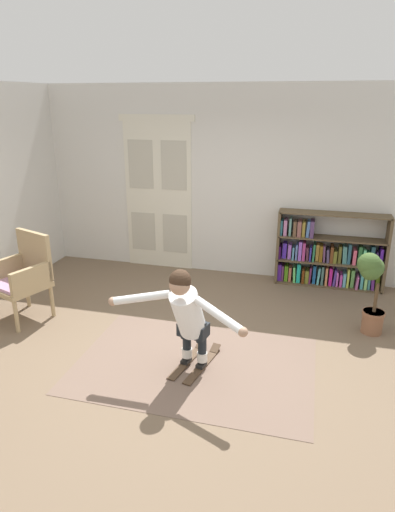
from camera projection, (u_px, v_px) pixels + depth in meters
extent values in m
plane|color=brown|center=(182.00, 353.00, 4.95)|extent=(7.20, 7.20, 0.00)
cube|color=silver|center=(229.00, 183.00, 6.83)|extent=(6.00, 0.10, 2.90)
cube|color=beige|center=(143.00, 196.00, 7.21)|extent=(0.55, 0.04, 2.35)
cube|color=#B5B09F|center=(141.00, 164.00, 7.02)|extent=(0.41, 0.01, 0.76)
cube|color=#B5B09F|center=(144.00, 231.00, 7.39)|extent=(0.41, 0.01, 0.64)
cube|color=beige|center=(175.00, 198.00, 7.08)|extent=(0.55, 0.04, 2.35)
cube|color=#B5B09F|center=(174.00, 166.00, 6.89)|extent=(0.41, 0.01, 0.76)
cube|color=#B5B09F|center=(175.00, 234.00, 7.26)|extent=(0.41, 0.01, 0.64)
cube|color=beige|center=(156.00, 118.00, 6.73)|extent=(1.22, 0.04, 0.10)
cube|color=#725C4E|center=(195.00, 364.00, 4.72)|extent=(2.49, 1.72, 0.01)
cube|color=brown|center=(278.00, 246.00, 6.74)|extent=(0.04, 0.30, 1.12)
cube|color=brown|center=(386.00, 255.00, 6.37)|extent=(0.04, 0.30, 1.12)
cube|color=brown|center=(327.00, 284.00, 6.74)|extent=(1.53, 0.30, 0.02)
cube|color=brown|center=(329.00, 262.00, 6.62)|extent=(1.53, 0.30, 0.02)
cube|color=brown|center=(332.00, 238.00, 6.49)|extent=(1.53, 0.30, 0.02)
cube|color=brown|center=(334.00, 214.00, 6.37)|extent=(1.53, 0.30, 0.02)
cube|color=#622AB9|center=(280.00, 271.00, 6.86)|extent=(0.06, 0.14, 0.26)
cube|color=#5B2C58|center=(283.00, 272.00, 6.86)|extent=(0.03, 0.19, 0.24)
cube|color=#4C8619|center=(286.00, 272.00, 6.85)|extent=(0.05, 0.17, 0.25)
cube|color=#C46952|center=(290.00, 273.00, 6.84)|extent=(0.04, 0.16, 0.22)
cube|color=#65D86D|center=(294.00, 273.00, 6.82)|extent=(0.05, 0.20, 0.24)
cube|color=#1DB9A6|center=(299.00, 272.00, 6.78)|extent=(0.05, 0.14, 0.30)
cube|color=#622E0F|center=(303.00, 275.00, 6.77)|extent=(0.04, 0.17, 0.22)
cube|color=olive|center=(307.00, 275.00, 6.79)|extent=(0.06, 0.21, 0.20)
cube|color=#6C275B|center=(310.00, 275.00, 6.75)|extent=(0.04, 0.14, 0.25)
cube|color=#1D5A9F|center=(314.00, 274.00, 6.75)|extent=(0.04, 0.15, 0.28)
cube|color=#53ACB3|center=(319.00, 275.00, 6.73)|extent=(0.05, 0.19, 0.27)
cube|color=#446C69|center=(322.00, 275.00, 6.70)|extent=(0.03, 0.17, 0.29)
cube|color=#D88556|center=(326.00, 275.00, 6.71)|extent=(0.03, 0.24, 0.28)
cube|color=#C81E93|center=(330.00, 276.00, 6.69)|extent=(0.04, 0.18, 0.27)
cube|color=#4D3699|center=(335.00, 277.00, 6.67)|extent=(0.05, 0.16, 0.25)
cube|color=#CA5CC8|center=(337.00, 278.00, 6.65)|extent=(0.03, 0.17, 0.23)
cube|color=#C447B5|center=(341.00, 279.00, 6.67)|extent=(0.04, 0.19, 0.19)
cube|color=#62AAC9|center=(344.00, 278.00, 6.66)|extent=(0.04, 0.21, 0.21)
cube|color=#BAD052|center=(348.00, 277.00, 6.62)|extent=(0.03, 0.19, 0.29)
cube|color=#61A655|center=(352.00, 278.00, 6.61)|extent=(0.05, 0.16, 0.27)
cube|color=#B75B9D|center=(357.00, 281.00, 6.59)|extent=(0.04, 0.23, 0.19)
cube|color=#52B9BE|center=(361.00, 280.00, 6.60)|extent=(0.04, 0.21, 0.21)
cube|color=#8ED376|center=(365.00, 281.00, 6.58)|extent=(0.04, 0.23, 0.20)
cube|color=teal|center=(369.00, 278.00, 6.56)|extent=(0.03, 0.22, 0.29)
cube|color=#5D297E|center=(372.00, 281.00, 6.54)|extent=(0.05, 0.19, 0.24)
cube|color=#496215|center=(377.00, 280.00, 6.52)|extent=(0.06, 0.16, 0.28)
cube|color=#37104E|center=(280.00, 251.00, 6.75)|extent=(0.03, 0.23, 0.20)
cube|color=#4928B1|center=(285.00, 250.00, 6.74)|extent=(0.07, 0.14, 0.24)
cube|color=#A75FD0|center=(290.00, 251.00, 6.73)|extent=(0.05, 0.16, 0.22)
cube|color=#5190B7|center=(293.00, 252.00, 6.69)|extent=(0.03, 0.19, 0.19)
cube|color=#5D7AB8|center=(297.00, 251.00, 6.70)|extent=(0.03, 0.20, 0.24)
cube|color=#8B54CA|center=(300.00, 250.00, 6.66)|extent=(0.05, 0.21, 0.29)
cube|color=#A2367A|center=(304.00, 250.00, 6.65)|extent=(0.04, 0.22, 0.28)
cube|color=#5D3040|center=(307.00, 253.00, 6.65)|extent=(0.04, 0.14, 0.21)
cube|color=#352B9D|center=(310.00, 253.00, 6.63)|extent=(0.03, 0.17, 0.22)
cube|color=#28734B|center=(314.00, 251.00, 6.63)|extent=(0.03, 0.22, 0.27)
cube|color=#C39040|center=(317.00, 252.00, 6.62)|extent=(0.05, 0.14, 0.26)
cube|color=brown|center=(321.00, 252.00, 6.62)|extent=(0.05, 0.21, 0.24)
cube|color=#583559|center=(324.00, 253.00, 6.57)|extent=(0.04, 0.15, 0.25)
cube|color=#4B3F66|center=(328.00, 255.00, 6.59)|extent=(0.05, 0.22, 0.20)
cube|color=#5E3217|center=(332.00, 253.00, 6.57)|extent=(0.04, 0.23, 0.25)
cube|color=brown|center=(335.00, 255.00, 6.58)|extent=(0.05, 0.24, 0.19)
cube|color=brown|center=(340.00, 254.00, 6.55)|extent=(0.04, 0.18, 0.25)
cube|color=teal|center=(345.00, 254.00, 6.53)|extent=(0.07, 0.18, 0.27)
cube|color=#285A6F|center=(349.00, 253.00, 6.51)|extent=(0.04, 0.18, 0.30)
cube|color=#CE516C|center=(354.00, 256.00, 6.50)|extent=(0.05, 0.21, 0.22)
cube|color=#2C6C39|center=(360.00, 255.00, 6.47)|extent=(0.06, 0.15, 0.27)
cube|color=#61D591|center=(364.00, 256.00, 6.45)|extent=(0.04, 0.19, 0.24)
cube|color=#268F58|center=(368.00, 258.00, 6.45)|extent=(0.03, 0.21, 0.20)
cube|color=#204A57|center=(372.00, 255.00, 6.43)|extent=(0.05, 0.17, 0.29)
cube|color=#2F1D4E|center=(376.00, 258.00, 6.42)|extent=(0.03, 0.15, 0.21)
cube|color=#491C95|center=(380.00, 257.00, 6.39)|extent=(0.04, 0.23, 0.28)
cube|color=teal|center=(282.00, 227.00, 6.62)|extent=(0.03, 0.17, 0.23)
cube|color=#B370A2|center=(286.00, 227.00, 6.61)|extent=(0.05, 0.22, 0.24)
cube|color=#5E958D|center=(291.00, 226.00, 6.61)|extent=(0.03, 0.21, 0.26)
cube|color=brown|center=(295.00, 228.00, 6.57)|extent=(0.05, 0.19, 0.23)
cube|color=brown|center=(300.00, 228.00, 6.55)|extent=(0.06, 0.23, 0.24)
cube|color=olive|center=(304.00, 228.00, 6.56)|extent=(0.04, 0.21, 0.22)
cube|color=#547FC0|center=(308.00, 228.00, 6.54)|extent=(0.05, 0.20, 0.24)
cube|color=#4E3461|center=(312.00, 228.00, 6.50)|extent=(0.05, 0.23, 0.25)
cylinder|color=tan|center=(16.00, 317.00, 5.31)|extent=(0.06, 0.06, 0.42)
cylinder|color=tan|center=(27.00, 292.00, 6.00)|extent=(0.06, 0.06, 0.42)
cylinder|color=tan|center=(52.00, 301.00, 5.72)|extent=(0.06, 0.06, 0.42)
cube|color=tan|center=(20.00, 286.00, 5.57)|extent=(0.77, 0.77, 0.06)
cube|color=#C493B8|center=(19.00, 283.00, 5.56)|extent=(0.69, 0.69, 0.04)
cube|color=tan|center=(35.00, 254.00, 5.67)|extent=(0.58, 0.26, 0.60)
cube|color=tan|center=(5.00, 269.00, 5.66)|extent=(0.25, 0.55, 0.28)
cube|color=tan|center=(31.00, 278.00, 5.37)|extent=(0.25, 0.55, 0.28)
cylinder|color=brown|center=(372.00, 322.00, 5.34)|extent=(0.24, 0.24, 0.28)
cylinder|color=brown|center=(374.00, 313.00, 5.30)|extent=(0.26, 0.26, 0.04)
cylinder|color=#4C3823|center=(376.00, 298.00, 5.23)|extent=(0.04, 0.04, 0.36)
sphere|color=#3E5C29|center=(369.00, 264.00, 5.19)|extent=(0.28, 0.28, 0.28)
sphere|color=#3E5C29|center=(373.00, 267.00, 5.23)|extent=(0.27, 0.27, 0.27)
sphere|color=#3E5C29|center=(371.00, 270.00, 5.19)|extent=(0.25, 0.25, 0.25)
cube|color=#4D3826|center=(187.00, 361.00, 4.76)|extent=(0.24, 0.73, 0.01)
cube|color=#4D3826|center=(201.00, 344.00, 5.03)|extent=(0.11, 0.13, 0.06)
cube|color=black|center=(186.00, 360.00, 4.73)|extent=(0.10, 0.13, 0.04)
cube|color=#4D3826|center=(202.00, 366.00, 4.68)|extent=(0.24, 0.73, 0.01)
cube|color=#4D3826|center=(215.00, 348.00, 4.96)|extent=(0.11, 0.13, 0.06)
cube|color=black|center=(201.00, 365.00, 4.66)|extent=(0.10, 0.13, 0.04)
cylinder|color=white|center=(187.00, 352.00, 4.72)|extent=(0.13, 0.13, 0.10)
cylinder|color=black|center=(187.00, 336.00, 4.65)|extent=(0.11, 0.11, 0.30)
cylinder|color=black|center=(186.00, 328.00, 4.60)|extent=(0.13, 0.13, 0.22)
cylinder|color=white|center=(202.00, 357.00, 4.65)|extent=(0.13, 0.13, 0.10)
cylinder|color=black|center=(202.00, 340.00, 4.58)|extent=(0.11, 0.11, 0.30)
cylinder|color=black|center=(201.00, 332.00, 4.52)|extent=(0.13, 0.13, 0.22)
cube|color=black|center=(193.00, 329.00, 4.56)|extent=(0.33, 0.24, 0.14)
cylinder|color=white|center=(188.00, 313.00, 4.39)|extent=(0.37, 0.52, 0.59)
sphere|color=tan|center=(180.00, 285.00, 4.12)|extent=(0.24, 0.24, 0.20)
sphere|color=#382619|center=(180.00, 280.00, 4.12)|extent=(0.25, 0.25, 0.21)
cylinder|color=white|center=(141.00, 298.00, 4.34)|extent=(0.59, 0.16, 0.19)
sphere|color=tan|center=(113.00, 301.00, 4.38)|extent=(0.11, 0.11, 0.09)
cylinder|color=white|center=(219.00, 315.00, 3.98)|extent=(0.54, 0.37, 0.19)
sphere|color=tan|center=(243.00, 332.00, 3.81)|extent=(0.11, 0.11, 0.09)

